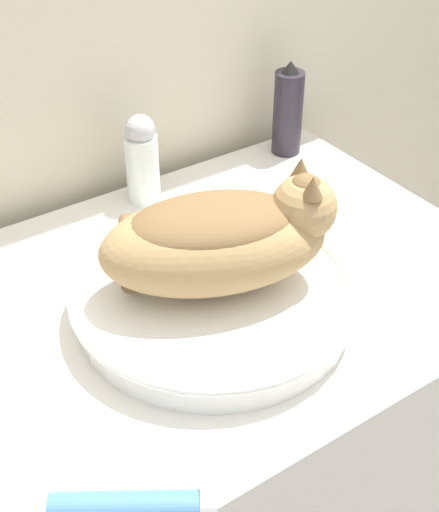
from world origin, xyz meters
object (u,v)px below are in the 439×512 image
object	(u,v)px
cat	(222,236)
cream_tube	(137,508)
faucet	(310,210)
lotion_bottle_white	(142,159)
hairspray_can_black	(288,111)

from	to	relation	value
cat	cream_tube	world-z (taller)	cat
faucet	lotion_bottle_white	world-z (taller)	lotion_bottle_white
cat	cream_tube	bearing A→B (deg)	-117.62
faucet	lotion_bottle_white	distance (m)	0.30
cat	cream_tube	size ratio (longest dim) A/B	2.03
hairspray_can_black	lotion_bottle_white	bearing A→B (deg)	180.00
lotion_bottle_white	cream_tube	size ratio (longest dim) A/B	0.95
cat	lotion_bottle_white	bearing A→B (deg)	101.78
cat	lotion_bottle_white	xyz separation A→B (m)	(0.05, 0.32, -0.05)
faucet	cream_tube	xyz separation A→B (m)	(-0.47, -0.28, -0.04)
faucet	hairspray_can_black	distance (m)	0.31
cat	hairspray_can_black	xyz separation A→B (m)	(0.37, 0.32, -0.04)
hairspray_can_black	cream_tube	size ratio (longest dim) A/B	1.08
lotion_bottle_white	cream_tube	bearing A→B (deg)	-119.92
cat	hairspray_can_black	world-z (taller)	cat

